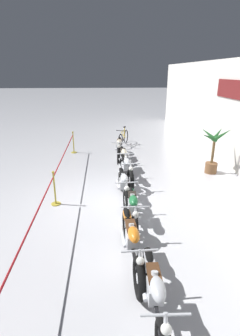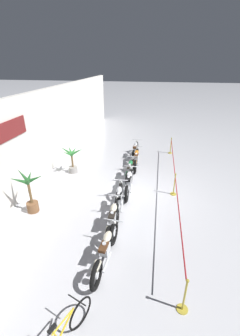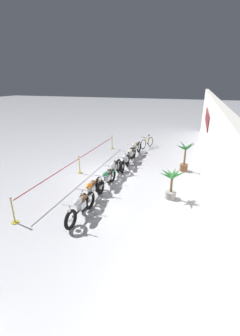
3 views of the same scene
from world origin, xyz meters
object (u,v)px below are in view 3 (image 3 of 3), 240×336
Objects in this scene: motorcycle_silver_6 at (81,207)px; bicycle at (147,143)px; motorcycle_green_4 at (107,179)px; potted_palm_left_of_row at (172,182)px; stanchion_far_left at (91,153)px; motorcycle_silver_3 at (114,169)px; motorcycle_cream_1 at (131,155)px; potted_palm_right_of_row at (185,157)px; motorcycle_cream_0 at (135,149)px; stanchion_mid_left at (80,167)px; motorcycle_orange_5 at (91,191)px; motorcycle_silver_2 at (125,161)px; stanchion_mid_right at (14,214)px.

motorcycle_silver_6 is 10.48m from bicycle.
motorcycle_green_4 is 1.48× the size of potted_palm_left_of_row.
motorcycle_silver_3 is at bearing 54.98° from stanchion_far_left.
potted_palm_left_of_row reaches higher than motorcycle_cream_1.
potted_palm_right_of_row is at bearing 120.92° from motorcycle_silver_3.
motorcycle_cream_0 is at bearing 141.46° from stanchion_far_left.
potted_palm_left_of_row reaches higher than stanchion_mid_left.
motorcycle_cream_1 is at bearing 141.11° from stanchion_mid_left.
stanchion_far_left is at bearing -142.19° from motorcycle_green_4.
bicycle is (-9.14, 0.51, -0.08)m from motorcycle_orange_5.
stanchion_far_left is (0.04, -2.22, 0.26)m from motorcycle_silver_2.
motorcycle_cream_0 is at bearing -179.66° from motorcycle_silver_6.
stanchion_far_left is 1.57m from stanchion_mid_left.
motorcycle_silver_6 is 5.95m from stanchion_far_left.
motorcycle_green_4 is 1.44m from motorcycle_orange_5.
motorcycle_cream_1 is 1.19m from motorcycle_silver_2.
potted_palm_right_of_row is (4.23, 3.09, 0.44)m from bicycle.
motorcycle_cream_0 is 9.51m from stanchion_mid_right.
motorcycle_green_4 is (1.35, 0.13, -0.01)m from motorcycle_silver_3.
stanchion_mid_left is at bearing -38.89° from motorcycle_cream_1.
motorcycle_silver_3 is 2.02m from stanchion_mid_left.
motorcycle_silver_2 is 4.23m from motorcycle_orange_5.
stanchion_mid_right is at bearing -37.33° from potted_palm_right_of_row.
motorcycle_silver_3 is 1.10× the size of motorcycle_green_4.
motorcycle_silver_2 is 0.97× the size of motorcycle_orange_5.
bicycle is at bearing 153.32° from stanchion_far_left.
potted_palm_right_of_row reaches higher than motorcycle_silver_6.
motorcycle_silver_2 is 1.30× the size of potted_palm_right_of_row.
motorcycle_green_4 is 4.39m from stanchion_mid_right.
motorcycle_orange_5 is 3.32m from stanchion_mid_left.
motorcycle_cream_0 is at bearing -8.90° from bicycle.
potted_palm_right_of_row is at bearing 143.72° from motorcycle_orange_5.
bicycle is 5.26m from potted_palm_right_of_row.
motorcycle_cream_1 is at bearing 175.60° from motorcycle_silver_3.
motorcycle_silver_3 is at bearing -177.71° from motorcycle_silver_6.
stanchion_far_left is at bearing -118.85° from potted_palm_left_of_row.
motorcycle_green_4 is at bearing 0.11° from motorcycle_cream_0.
motorcycle_orange_5 is at bearing -68.15° from potted_palm_left_of_row.
motorcycle_silver_3 is at bearing 158.74° from stanchion_mid_right.
motorcycle_silver_3 is at bearing -114.56° from potted_palm_left_of_row.
potted_palm_right_of_row is (-0.68, 3.36, 0.35)m from motorcycle_silver_2.
stanchion_mid_right is (6.59, -0.00, -0.38)m from stanchion_far_left.
motorcycle_orange_5 is (5.41, -0.24, -0.00)m from motorcycle_cream_1.
stanchion_far_left and stanchion_mid_right have the same top height.
motorcycle_silver_2 is 2.25× the size of stanchion_mid_left.
stanchion_mid_right reaches higher than motorcycle_cream_0.
bicycle is (-7.71, 0.35, -0.07)m from motorcycle_green_4.
motorcycle_cream_1 is at bearing -98.56° from potted_palm_right_of_row.
stanchion_mid_right is at bearing -63.98° from motorcycle_silver_6.
motorcycle_cream_1 is 2.55m from stanchion_far_left.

